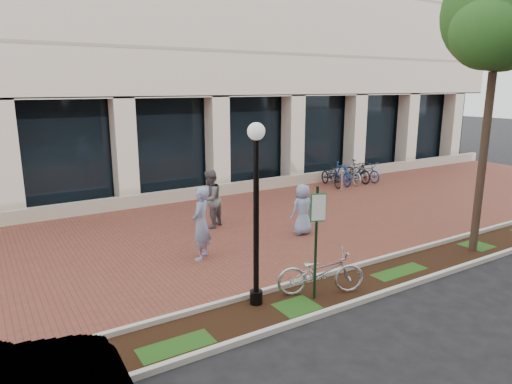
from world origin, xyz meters
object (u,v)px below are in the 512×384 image
locked_bicycle (321,272)px  pedestrian_right (303,209)px  bollard (342,181)px  pedestrian_mid (210,199)px  bike_rack_cluster (349,173)px  pedestrian_left (201,223)px  street_tree (499,22)px  parking_sign (317,229)px  lamppost (256,205)px

locked_bicycle → pedestrian_right: (2.28, 3.64, 0.29)m
bollard → pedestrian_mid: bearing=-167.4°
bike_rack_cluster → locked_bicycle: bearing=-129.9°
pedestrian_mid → pedestrian_left: bearing=25.1°
pedestrian_right → pedestrian_left: bearing=4.9°
street_tree → parking_sign: bearing=-179.7°
parking_sign → pedestrian_mid: 6.00m
lamppost → pedestrian_right: lamppost is taller
pedestrian_right → bollard: size_ratio=1.62×
pedestrian_left → lamppost: bearing=43.1°
parking_sign → locked_bicycle: parking_sign is taller
bollard → bike_rack_cluster: 1.91m
parking_sign → pedestrian_mid: parking_sign is taller
street_tree → lamppost: bearing=176.2°
street_tree → bike_rack_cluster: 10.94m
pedestrian_left → bollard: size_ratio=2.01×
street_tree → pedestrian_right: bearing=131.2°
lamppost → locked_bicycle: bearing=-12.9°
pedestrian_left → bike_rack_cluster: pedestrian_left is taller
parking_sign → pedestrian_left: 3.74m
locked_bicycle → pedestrian_left: 3.67m
pedestrian_mid → bollard: bearing=158.9°
lamppost → bike_rack_cluster: size_ratio=1.28×
pedestrian_left → pedestrian_mid: 2.83m
street_tree → pedestrian_mid: bearing=132.7°
street_tree → pedestrian_mid: 9.61m
pedestrian_mid → bollard: pedestrian_mid is taller
pedestrian_right → bike_rack_cluster: bearing=-142.4°
bike_rack_cluster → parking_sign: bearing=-130.3°
locked_bicycle → lamppost: bearing=101.5°
locked_bicycle → bike_rack_cluster: bike_rack_cluster is taller
parking_sign → lamppost: (-1.22, 0.49, 0.60)m
parking_sign → pedestrian_right: bearing=78.8°
lamppost → locked_bicycle: 2.28m
pedestrian_mid → bike_rack_cluster: (8.81, 2.79, -0.46)m
street_tree → locked_bicycle: size_ratio=3.95×
parking_sign → bollard: parking_sign is taller
bollard → pedestrian_right: bearing=-143.5°
pedestrian_left → parking_sign: bearing=62.7°
street_tree → pedestrian_left: size_ratio=3.92×
parking_sign → pedestrian_mid: (0.40, 5.95, -0.65)m
parking_sign → bollard: bearing=67.5°
parking_sign → locked_bicycle: 1.14m
locked_bicycle → bollard: (7.42, 7.43, -0.02)m
bollard → bike_rack_cluster: bike_rack_cluster is taller
pedestrian_mid → street_tree: bearing=99.0°
pedestrian_left → pedestrian_right: (3.63, 0.25, -0.19)m
pedestrian_right → bike_rack_cluster: 8.30m
parking_sign → pedestrian_right: parking_sign is taller
locked_bicycle → bike_rack_cluster: (8.93, 8.59, -0.01)m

